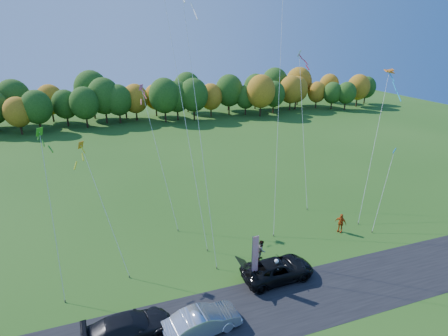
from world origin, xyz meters
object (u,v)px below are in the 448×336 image
object	(u,v)px
black_suv	(278,269)
silver_sedan	(202,321)
person_east	(341,223)
feather_flag	(255,255)

from	to	relation	value
black_suv	silver_sedan	bearing A→B (deg)	112.64
person_east	black_suv	bearing A→B (deg)	-96.46
silver_sedan	person_east	bearing A→B (deg)	-73.13
black_suv	feather_flag	world-z (taller)	feather_flag
feather_flag	silver_sedan	bearing A→B (deg)	-147.13
silver_sedan	feather_flag	xyz separation A→B (m)	(5.03, 3.25, 1.82)
silver_sedan	black_suv	bearing A→B (deg)	-73.58
black_suv	silver_sedan	world-z (taller)	silver_sedan
silver_sedan	person_east	size ratio (longest dim) A/B	2.60
person_east	feather_flag	size ratio (longest dim) A/B	0.45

